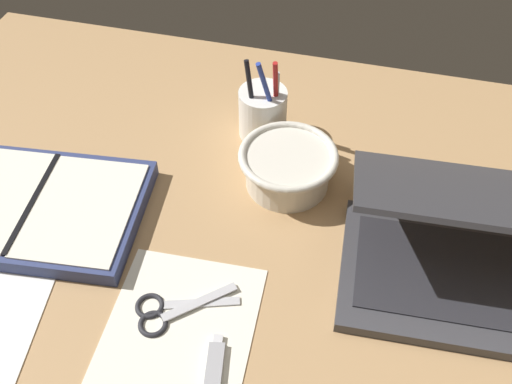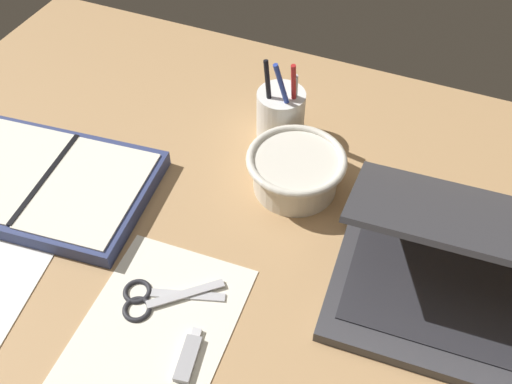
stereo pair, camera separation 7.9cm
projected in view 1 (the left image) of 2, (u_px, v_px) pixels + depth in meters
The scene contains 8 objects.
desk_top at pixel (264, 261), 81.21cm from camera, with size 140.00×100.00×2.00cm, color tan.
laptop at pixel (471, 251), 75.52cm from camera, with size 34.65×28.35×16.31cm.
bowl at pixel (287, 166), 87.59cm from camera, with size 15.29×15.29×6.50cm.
pen_cup at pixel (263, 113), 94.67cm from camera, with size 8.00×8.00×16.41cm.
planner at pixel (36, 207), 84.82cm from camera, with size 33.73×25.06×3.05cm.
scissors at pixel (164, 312), 74.21cm from camera, with size 13.40×10.34×0.80cm.
paper_sheet_front at pixel (173, 349), 70.99cm from camera, with size 18.79×27.52×0.16cm, color silver.
usb_drive at pixel (215, 365), 69.10cm from camera, with size 3.03×7.37×1.00cm.
Camera 1 is at (10.45, -46.13, 67.76)cm, focal length 40.00 mm.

